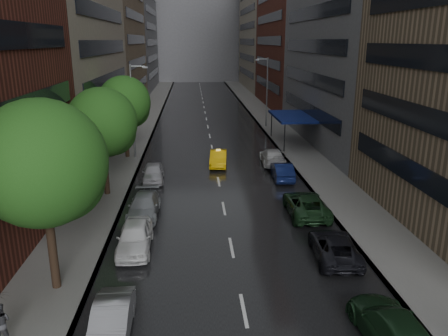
{
  "coord_description": "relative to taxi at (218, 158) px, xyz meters",
  "views": [
    {
      "loc": [
        -2.06,
        -12.37,
        11.32
      ],
      "look_at": [
        0.0,
        15.83,
        3.0
      ],
      "focal_mm": 35.0,
      "sensor_mm": 36.0,
      "label": 1
    }
  ],
  "objects": [
    {
      "name": "road",
      "position": [
        -0.28,
        23.13,
        -0.71
      ],
      "size": [
        14.0,
        140.0,
        0.01
      ],
      "primitive_type": "cube",
      "color": "black",
      "rests_on": "ground"
    },
    {
      "name": "sidewalk_left",
      "position": [
        -9.28,
        23.13,
        -0.64
      ],
      "size": [
        4.0,
        140.0,
        0.15
      ],
      "primitive_type": "cube",
      "color": "gray",
      "rests_on": "ground"
    },
    {
      "name": "sidewalk_right",
      "position": [
        8.72,
        23.13,
        -0.64
      ],
      "size": [
        4.0,
        140.0,
        0.15
      ],
      "primitive_type": "cube",
      "color": "gray",
      "rests_on": "ground"
    },
    {
      "name": "buildings_left",
      "position": [
        -15.28,
        31.92,
        15.28
      ],
      "size": [
        8.0,
        108.0,
        38.0
      ],
      "color": "maroon",
      "rests_on": "ground"
    },
    {
      "name": "buildings_right",
      "position": [
        14.72,
        29.83,
        14.32
      ],
      "size": [
        8.05,
        109.1,
        36.0
      ],
      "color": "#937A5B",
      "rests_on": "ground"
    },
    {
      "name": "building_far",
      "position": [
        -0.28,
        91.13,
        15.29
      ],
      "size": [
        40.0,
        14.0,
        32.0
      ],
      "primitive_type": "cube",
      "color": "slate",
      "rests_on": "ground"
    },
    {
      "name": "tree_near",
      "position": [
        -8.88,
        -20.56,
        5.46
      ],
      "size": [
        5.66,
        5.66,
        9.02
      ],
      "color": "#382619",
      "rests_on": "ground"
    },
    {
      "name": "tree_mid",
      "position": [
        -8.88,
        -7.53,
        4.85
      ],
      "size": [
        5.1,
        5.1,
        8.13
      ],
      "color": "#382619",
      "rests_on": "ground"
    },
    {
      "name": "tree_far",
      "position": [
        -8.88,
        3.46,
        4.83
      ],
      "size": [
        5.08,
        5.08,
        8.09
      ],
      "color": "#382619",
      "rests_on": "ground"
    },
    {
      "name": "taxi",
      "position": [
        0.0,
        0.0,
        0.0
      ],
      "size": [
        1.9,
        4.44,
        1.42
      ],
      "primitive_type": "imported",
      "rotation": [
        0.0,
        0.0,
        -0.09
      ],
      "color": "#EFB40C",
      "rests_on": "ground"
    },
    {
      "name": "parked_cars_left",
      "position": [
        -5.68,
        -13.84,
        0.01
      ],
      "size": [
        2.04,
        24.27,
        1.56
      ],
      "color": "gray",
      "rests_on": "ground"
    },
    {
      "name": "parked_cars_right",
      "position": [
        5.12,
        -12.77,
        0.02
      ],
      "size": [
        2.62,
        30.87,
        1.51
      ],
      "color": "#16301A",
      "rests_on": "ground"
    },
    {
      "name": "street_lamp_left",
      "position": [
        -8.0,
        3.13,
        4.18
      ],
      "size": [
        1.74,
        0.22,
        9.0
      ],
      "color": "gray",
      "rests_on": "sidewalk_left"
    },
    {
      "name": "street_lamp_right",
      "position": [
        7.44,
        18.13,
        4.18
      ],
      "size": [
        1.74,
        0.22,
        9.0
      ],
      "color": "gray",
      "rests_on": "sidewalk_right"
    },
    {
      "name": "awning",
      "position": [
        8.7,
        8.13,
        2.42
      ],
      "size": [
        4.0,
        8.0,
        3.12
      ],
      "color": "navy",
      "rests_on": "sidewalk_right"
    }
  ]
}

